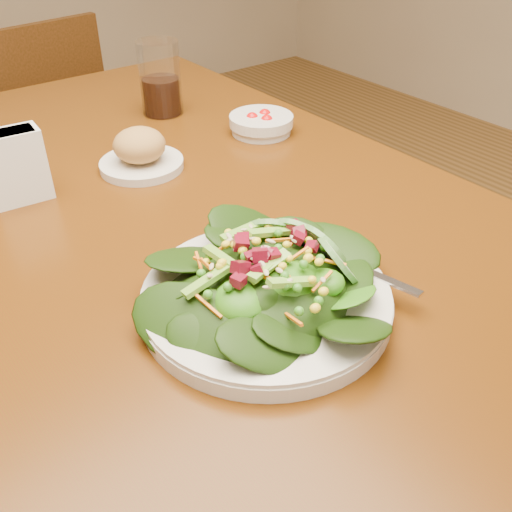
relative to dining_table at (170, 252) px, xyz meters
The scene contains 8 objects.
ground_plane 0.65m from the dining_table, ahead, with size 5.00×5.00×0.00m, color olive.
dining_table is the anchor object (origin of this frame).
chair_far 1.13m from the dining_table, 82.14° to the left, with size 0.43×0.44×0.83m.
salad_plate 0.34m from the dining_table, 94.85° to the right, with size 0.31×0.31×0.09m.
bread_plate 0.19m from the dining_table, 77.64° to the left, with size 0.15×0.15×0.08m.
tomato_bowl 0.35m from the dining_table, 22.83° to the left, with size 0.13×0.13×0.04m.
drinking_glass 0.43m from the dining_table, 60.20° to the left, with size 0.09×0.09×0.15m.
napkin_holder 0.28m from the dining_table, 140.60° to the left, with size 0.09×0.06×0.12m.
Camera 1 is at (-0.38, -0.73, 1.21)m, focal length 40.00 mm.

